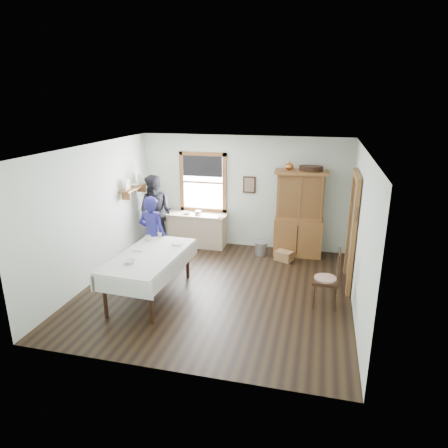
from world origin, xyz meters
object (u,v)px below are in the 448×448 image
object	(u,v)px
china_hutch	(299,214)
woman_blue	(153,238)
spindle_chair	(326,278)
figure_dark	(156,215)
wicker_basket	(284,256)
work_counter	(197,230)
pail	(261,248)
dining_table	(150,275)

from	to	relation	value
china_hutch	woman_blue	distance (m)	3.35
spindle_chair	figure_dark	size ratio (longest dim) A/B	0.64
wicker_basket	work_counter	bearing A→B (deg)	168.20
woman_blue	figure_dark	world-z (taller)	figure_dark
work_counter	pail	size ratio (longest dim) A/B	4.72
china_hutch	wicker_basket	distance (m)	1.02
wicker_basket	woman_blue	distance (m)	2.98
work_counter	china_hutch	bearing A→B (deg)	-0.48
woman_blue	figure_dark	bearing A→B (deg)	-62.69
work_counter	spindle_chair	bearing A→B (deg)	-37.02
figure_dark	china_hutch	bearing A→B (deg)	15.84
china_hutch	woman_blue	world-z (taller)	china_hutch
dining_table	spindle_chair	xyz separation A→B (m)	(3.14, 0.40, 0.12)
china_hutch	spindle_chair	bearing A→B (deg)	-76.29
china_hutch	figure_dark	world-z (taller)	china_hutch
wicker_basket	woman_blue	bearing A→B (deg)	-153.78
dining_table	pail	xyz separation A→B (m)	(1.68, 2.51, -0.26)
work_counter	figure_dark	world-z (taller)	figure_dark
figure_dark	spindle_chair	bearing A→B (deg)	-16.21
dining_table	figure_dark	size ratio (longest dim) A/B	1.24
wicker_basket	pail	bearing A→B (deg)	157.94
dining_table	woman_blue	bearing A→B (deg)	110.10
dining_table	figure_dark	world-z (taller)	figure_dark
china_hutch	work_counter	bearing A→B (deg)	177.72
china_hutch	pail	size ratio (longest dim) A/B	6.56
wicker_basket	figure_dark	size ratio (longest dim) A/B	0.22
work_counter	figure_dark	bearing A→B (deg)	-157.32
china_hutch	woman_blue	bearing A→B (deg)	-150.78
pail	figure_dark	world-z (taller)	figure_dark
woman_blue	spindle_chair	bearing A→B (deg)	177.00
work_counter	woman_blue	distance (m)	1.83
work_counter	dining_table	size ratio (longest dim) A/B	0.69
spindle_chair	woman_blue	world-z (taller)	woman_blue
work_counter	wicker_basket	world-z (taller)	work_counter
woman_blue	wicker_basket	bearing A→B (deg)	-147.05
work_counter	woman_blue	size ratio (longest dim) A/B	0.93
spindle_chair	woman_blue	xyz separation A→B (m)	(-3.51, 0.60, 0.24)
dining_table	pail	world-z (taller)	dining_table
wicker_basket	dining_table	bearing A→B (deg)	-134.39
china_hutch	wicker_basket	bearing A→B (deg)	-122.83
woman_blue	work_counter	bearing A→B (deg)	-96.56
wicker_basket	figure_dark	distance (m)	3.20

